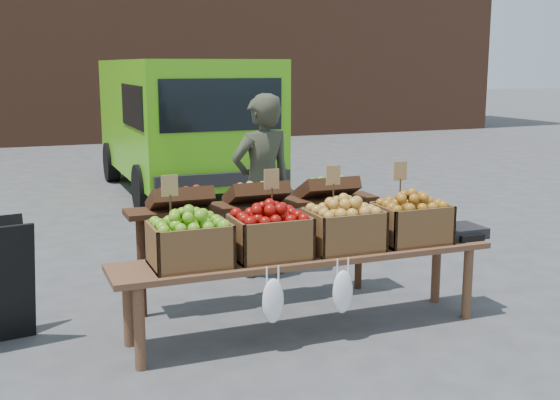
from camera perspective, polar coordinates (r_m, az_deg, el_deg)
name	(u,v)px	position (r m, az deg, el deg)	size (l,w,h in m)	color
ground	(228,370)	(4.44, -4.22, -13.60)	(80.00, 80.00, 0.00)	#464649
delivery_van	(182,127)	(10.33, -7.96, 5.91)	(1.95, 4.25, 1.90)	#54B614
vendor	(262,186)	(6.12, -1.47, 1.16)	(0.58, 0.38, 1.60)	#333627
back_table	(256,238)	(5.46, -1.92, -3.08)	(2.10, 0.44, 1.04)	#331C0F
display_bench	(307,292)	(4.92, 2.18, -7.51)	(2.70, 0.56, 0.57)	brown
crate_golden_apples	(190,244)	(4.54, -7.36, -3.59)	(0.50, 0.40, 0.28)	#4E8F16
crate_russet_pears	(270,237)	(4.70, -0.85, -2.99)	(0.50, 0.40, 0.28)	#6F0700
crate_red_apples	(343,230)	(4.92, 5.15, -2.40)	(0.50, 0.40, 0.28)	#A39A34
crate_green_apples	(411,223)	(5.18, 10.58, -1.85)	(0.50, 0.40, 0.28)	#AF7016
weighing_scale	(459,231)	(5.44, 14.34, -2.48)	(0.34, 0.30, 0.08)	black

